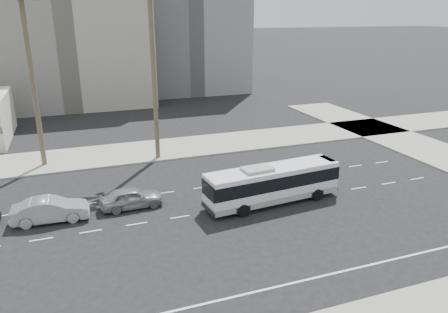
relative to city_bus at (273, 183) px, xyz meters
name	(u,v)px	position (x,y,z in m)	size (l,w,h in m)	color
ground	(258,204)	(-1.14, 0.01, -1.58)	(700.00, 700.00, 0.00)	black
sidewalk_north	(198,146)	(-1.14, 15.51, -1.50)	(120.00, 7.00, 0.15)	gray
midrise_beige_west	(66,44)	(-13.14, 45.01, 7.42)	(24.00, 18.00, 18.00)	gray
midrise_gray_center	(181,16)	(6.86, 52.01, 11.42)	(20.00, 20.00, 26.00)	#5C5E64
city_bus	(273,183)	(0.00, 0.00, 0.00)	(10.63, 3.31, 3.00)	silver
car_a	(131,198)	(-10.03, 2.76, -0.81)	(4.52, 1.82, 1.54)	gray
car_b	(50,210)	(-15.53, 2.50, -0.75)	(5.03, 1.75, 1.66)	#96999D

